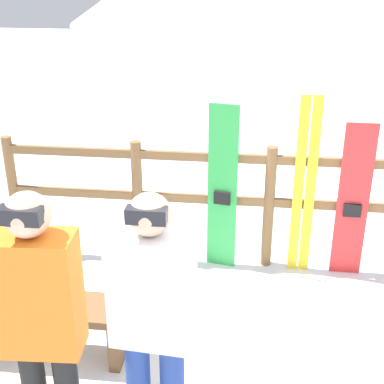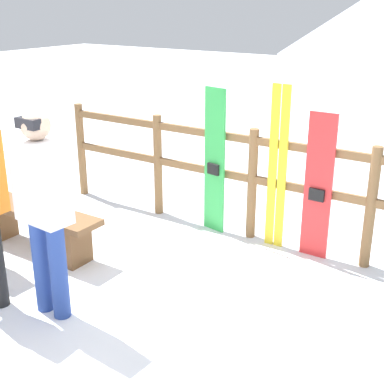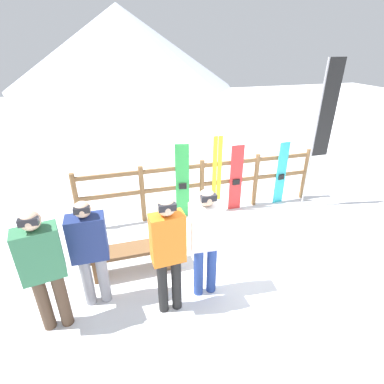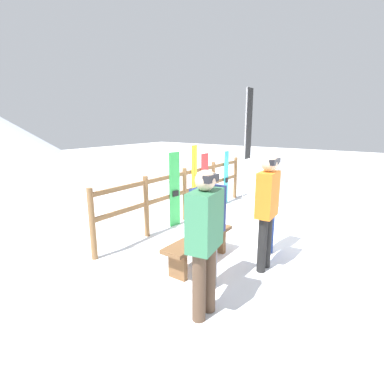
{
  "view_description": "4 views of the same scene",
  "coord_description": "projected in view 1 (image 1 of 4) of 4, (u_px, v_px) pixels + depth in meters",
  "views": [
    {
      "loc": [
        -0.16,
        -2.54,
        2.72
      ],
      "look_at": [
        -0.61,
        1.09,
        1.12
      ],
      "focal_mm": 50.0,
      "sensor_mm": 36.0,
      "label": 1
    },
    {
      "loc": [
        2.4,
        -2.79,
        2.44
      ],
      "look_at": [
        -0.12,
        1.02,
        0.78
      ],
      "focal_mm": 50.0,
      "sensor_mm": 36.0,
      "label": 2
    },
    {
      "loc": [
        -1.74,
        -3.36,
        3.31
      ],
      "look_at": [
        -0.42,
        1.28,
        0.88
      ],
      "focal_mm": 28.0,
      "sensor_mm": 36.0,
      "label": 3
    },
    {
      "loc": [
        -5.25,
        -1.93,
        2.2
      ],
      "look_at": [
        -0.72,
        1.27,
        0.89
      ],
      "focal_mm": 28.0,
      "sensor_mm": 36.0,
      "label": 4
    }
  ],
  "objects": [
    {
      "name": "snowboard_red",
      "position": [
        353.0,
        202.0,
        4.77
      ],
      "size": [
        0.28,
        0.06,
        1.46
      ],
      "color": "red",
      "rests_on": "ground"
    },
    {
      "name": "person_white",
      "position": [
        153.0,
        314.0,
        2.85
      ],
      "size": [
        0.45,
        0.27,
        1.68
      ],
      "color": "navy",
      "rests_on": "ground"
    },
    {
      "name": "fence",
      "position": [
        269.0,
        198.0,
        4.91
      ],
      "size": [
        5.05,
        0.1,
        1.19
      ],
      "color": "brown",
      "rests_on": "ground"
    },
    {
      "name": "person_orange",
      "position": [
        41.0,
        320.0,
        2.75
      ],
      "size": [
        0.43,
        0.25,
        1.73
      ],
      "color": "black",
      "rests_on": "ground"
    },
    {
      "name": "ski_pair_yellow",
      "position": [
        304.0,
        188.0,
        4.77
      ],
      "size": [
        0.19,
        0.02,
        1.68
      ],
      "color": "yellow",
      "rests_on": "ground"
    },
    {
      "name": "bench",
      "position": [
        42.0,
        315.0,
        3.87
      ],
      "size": [
        1.48,
        0.36,
        0.46
      ],
      "color": "brown",
      "rests_on": "ground"
    },
    {
      "name": "snowboard_green",
      "position": [
        222.0,
        189.0,
        4.87
      ],
      "size": [
        0.27,
        0.09,
        1.58
      ],
      "color": "green",
      "rests_on": "ground"
    }
  ]
}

